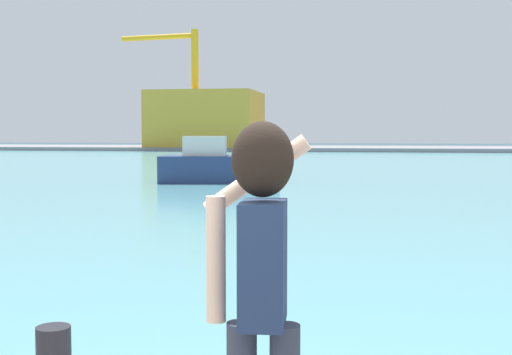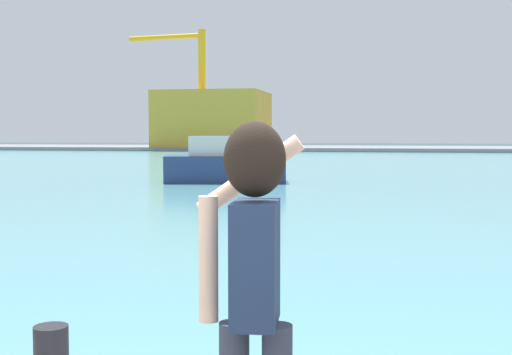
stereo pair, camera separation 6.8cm
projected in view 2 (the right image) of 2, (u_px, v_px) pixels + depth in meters
The scene contains 7 objects.
ground_plane at pixel (371, 164), 51.84m from camera, with size 220.00×220.00×0.00m, color #334751.
harbor_water at pixel (371, 163), 53.80m from camera, with size 140.00×100.00×0.02m, color #599EA8.
far_shore_dock at pixel (377, 149), 92.97m from camera, with size 140.00×20.00×0.50m, color gray.
person_photographer at pixel (253, 270), 3.05m from camera, with size 0.53×0.55×1.74m.
boat_moored at pixel (224, 165), 32.00m from camera, with size 5.99×3.57×2.18m.
warehouse_left at pixel (213, 119), 93.91m from camera, with size 14.44×12.52×7.63m, color gold.
port_crane at pixel (193, 75), 91.77m from camera, with size 11.41×2.40×15.86m.
Camera 2 is at (1.14, -2.53, 2.32)m, focal length 47.30 mm.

